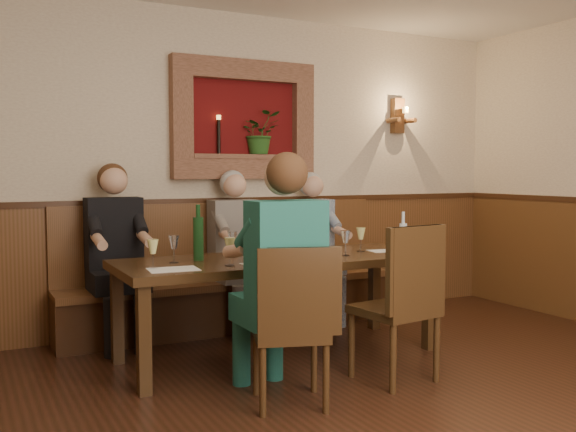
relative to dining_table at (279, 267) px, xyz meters
name	(u,v)px	position (x,y,z in m)	size (l,w,h in m)	color
room_shell	(452,66)	(0.00, -1.85, 1.21)	(6.04, 6.04, 2.82)	#C2AD93
wainscoting	(448,335)	(0.00, -1.85, -0.09)	(6.02, 6.02, 1.15)	#553518
wall_niche	(249,125)	(0.24, 1.09, 1.13)	(1.36, 0.30, 1.06)	#590C0D
wall_sconce	(399,117)	(1.90, 1.08, 1.27)	(0.25, 0.20, 0.35)	#553518
dining_table	(279,267)	(0.00, 0.00, 0.00)	(2.40, 0.90, 0.75)	#352110
bench	(231,292)	(0.00, 0.94, -0.35)	(3.00, 0.45, 1.11)	#381E0F
chair_near_left	(290,359)	(-0.39, -0.94, -0.40)	(0.54, 0.54, 0.96)	#352110
chair_near_right	(396,335)	(0.44, -0.86, -0.37)	(0.52, 0.52, 1.04)	#352110
person_bench_left	(117,271)	(-1.01, 0.84, -0.07)	(0.43, 0.53, 1.45)	black
person_bench_mid	(237,265)	(0.02, 0.84, -0.10)	(0.41, 0.50, 1.40)	#605A57
person_bench_right	(315,261)	(0.79, 0.84, -0.11)	(0.40, 0.49, 1.38)	navy
person_chair_front	(279,296)	(-0.39, -0.78, -0.05)	(0.45, 0.56, 1.50)	#164A4E
spittoon_bucket	(276,241)	(-0.04, -0.03, 0.20)	(0.21, 0.21, 0.24)	red
wine_bottle_green_a	(284,238)	(-0.01, -0.10, 0.23)	(0.08, 0.08, 0.38)	#19471E
wine_bottle_green_b	(198,237)	(-0.59, 0.11, 0.24)	(0.10, 0.10, 0.40)	#19471E
water_bottle	(403,238)	(0.90, -0.32, 0.21)	(0.06, 0.06, 0.33)	silver
tasting_sheet_a	(173,269)	(-0.88, -0.23, 0.08)	(0.32, 0.23, 0.00)	white
tasting_sheet_b	(316,259)	(0.19, -0.22, 0.08)	(0.25, 0.18, 0.00)	white
tasting_sheet_c	(385,251)	(0.92, -0.06, 0.08)	(0.25, 0.18, 0.00)	white
tasting_sheet_d	(264,264)	(-0.26, -0.28, 0.08)	(0.29, 0.20, 0.00)	white
wine_glass_0	(174,249)	(-0.78, 0.07, 0.17)	(0.08, 0.08, 0.19)	white
wine_glass_1	(302,241)	(0.26, 0.12, 0.17)	(0.08, 0.08, 0.19)	#F1F290
wine_glass_2	(345,243)	(0.48, -0.16, 0.17)	(0.08, 0.08, 0.19)	white
wine_glass_3	(394,240)	(0.94, -0.16, 0.17)	(0.08, 0.08, 0.19)	white
wine_glass_4	(153,254)	(-0.98, -0.11, 0.17)	(0.08, 0.08, 0.19)	#F1F290
wine_glass_5	(361,239)	(0.73, 0.00, 0.17)	(0.08, 0.08, 0.19)	#F1F290
wine_glass_6	(281,250)	(-0.16, -0.34, 0.17)	(0.08, 0.08, 0.19)	#F1F290
wine_glass_7	(230,252)	(-0.49, -0.24, 0.17)	(0.08, 0.08, 0.19)	#F1F290
wine_glass_8	(233,244)	(-0.31, 0.16, 0.17)	(0.08, 0.08, 0.19)	white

